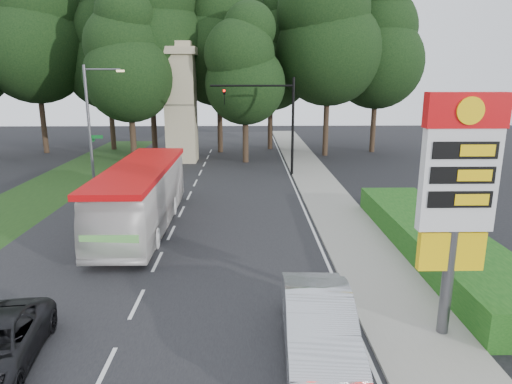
{
  "coord_description": "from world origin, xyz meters",
  "views": [
    {
      "loc": [
        3.62,
        -9.6,
        7.22
      ],
      "look_at": [
        4.02,
        10.22,
        2.2
      ],
      "focal_mm": 32.0,
      "sensor_mm": 36.0,
      "label": 1
    }
  ],
  "objects_px": {
    "gas_station_pylon": "(458,185)",
    "streetlight_signs": "(92,119)",
    "transit_bus": "(142,197)",
    "sedan_silver": "(319,325)",
    "traffic_signal_mast": "(275,113)",
    "monument": "(181,102)"
  },
  "relations": [
    {
      "from": "gas_station_pylon",
      "to": "transit_bus",
      "type": "relative_size",
      "value": 0.62
    },
    {
      "from": "streetlight_signs",
      "to": "transit_bus",
      "type": "bearing_deg",
      "value": -61.54
    },
    {
      "from": "traffic_signal_mast",
      "to": "streetlight_signs",
      "type": "height_order",
      "value": "streetlight_signs"
    },
    {
      "from": "gas_station_pylon",
      "to": "streetlight_signs",
      "type": "xyz_separation_m",
      "value": [
        -16.19,
        20.01,
        -0.01
      ]
    },
    {
      "from": "gas_station_pylon",
      "to": "monument",
      "type": "relative_size",
      "value": 0.68
    },
    {
      "from": "gas_station_pylon",
      "to": "traffic_signal_mast",
      "type": "height_order",
      "value": "traffic_signal_mast"
    },
    {
      "from": "transit_bus",
      "to": "sedan_silver",
      "type": "distance_m",
      "value": 12.83
    },
    {
      "from": "gas_station_pylon",
      "to": "transit_bus",
      "type": "distance_m",
      "value": 14.88
    },
    {
      "from": "transit_bus",
      "to": "traffic_signal_mast",
      "type": "bearing_deg",
      "value": 58.84
    },
    {
      "from": "gas_station_pylon",
      "to": "traffic_signal_mast",
      "type": "bearing_deg",
      "value": 99.09
    },
    {
      "from": "gas_station_pylon",
      "to": "sedan_silver",
      "type": "relative_size",
      "value": 1.33
    },
    {
      "from": "traffic_signal_mast",
      "to": "sedan_silver",
      "type": "bearing_deg",
      "value": -90.45
    },
    {
      "from": "gas_station_pylon",
      "to": "transit_bus",
      "type": "height_order",
      "value": "gas_station_pylon"
    },
    {
      "from": "streetlight_signs",
      "to": "sedan_silver",
      "type": "bearing_deg",
      "value": -59.04
    },
    {
      "from": "streetlight_signs",
      "to": "monument",
      "type": "height_order",
      "value": "monument"
    },
    {
      "from": "gas_station_pylon",
      "to": "transit_bus",
      "type": "xyz_separation_m",
      "value": [
        -10.71,
        9.91,
        -2.9
      ]
    },
    {
      "from": "streetlight_signs",
      "to": "transit_bus",
      "type": "xyz_separation_m",
      "value": [
        5.48,
        -10.1,
        -2.89
      ]
    },
    {
      "from": "transit_bus",
      "to": "sedan_silver",
      "type": "height_order",
      "value": "transit_bus"
    },
    {
      "from": "monument",
      "to": "transit_bus",
      "type": "bearing_deg",
      "value": -88.45
    },
    {
      "from": "streetlight_signs",
      "to": "monument",
      "type": "distance_m",
      "value": 9.44
    },
    {
      "from": "monument",
      "to": "transit_bus",
      "type": "relative_size",
      "value": 0.91
    },
    {
      "from": "streetlight_signs",
      "to": "sedan_silver",
      "type": "relative_size",
      "value": 1.55
    }
  ]
}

